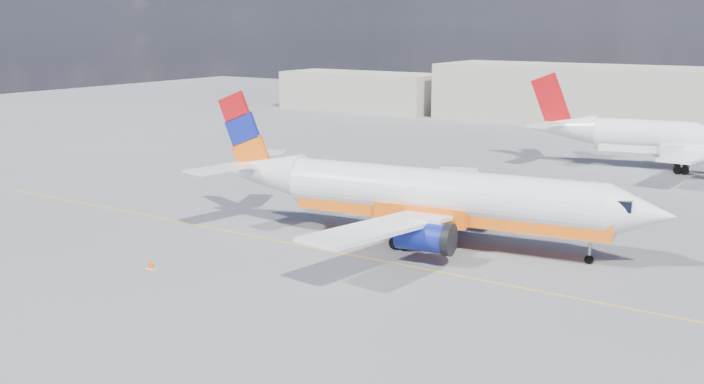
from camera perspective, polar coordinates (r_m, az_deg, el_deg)
The scene contains 7 objects.
ground at distance 45.08m, azimuth -1.12°, elevation -5.73°, with size 240.00×240.00×0.00m, color #59595E.
taxi_line at distance 47.46m, azimuth 0.95°, elevation -4.79°, with size 70.00×0.15×0.01m, color yellow.
terminal_main at distance 112.37m, azimuth 23.63°, elevation 6.16°, with size 70.00×14.00×8.00m, color #BCB6A2.
terminal_annex at distance 128.22m, azimuth 0.67°, elevation 7.35°, with size 26.00×10.00×6.00m, color #BCB6A2.
main_jet at distance 50.05m, azimuth 5.48°, elevation -0.27°, with size 30.85×24.14×9.33m.
second_jet at distance 81.12m, azimuth 23.57°, elevation 3.50°, with size 30.08×23.23×9.07m.
traffic_cone at distance 46.76m, azimuth -14.41°, elevation -5.06°, with size 0.45×0.45×0.64m.
Camera 1 is at (24.46, -35.23, 13.89)m, focal length 40.00 mm.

